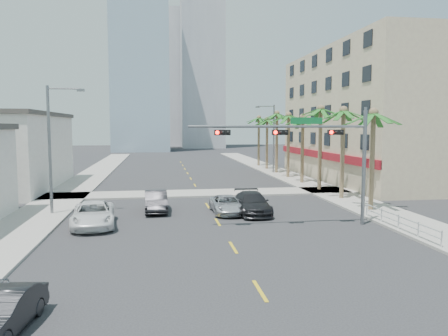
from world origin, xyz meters
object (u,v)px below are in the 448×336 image
car_lane_center (227,205)px  traffic_signal_mast (316,145)px  car_parked_far (93,214)px  car_lane_left (156,201)px  car_parked_mid (3,313)px  car_lane_right (252,203)px

car_lane_center → traffic_signal_mast: bearing=-46.5°
car_parked_far → car_lane_left: (3.82, 4.26, -0.00)m
car_parked_mid → car_lane_center: car_lane_center is taller
car_lane_left → car_lane_right: (6.80, -1.84, 0.01)m
car_parked_far → car_lane_left: bearing=42.5°
car_lane_left → car_lane_center: car_lane_left is taller
traffic_signal_mast → car_lane_left: (-9.77, 6.27, -4.31)m
car_lane_left → car_lane_right: bearing=-16.9°
car_lane_left → car_lane_right: 7.04m
car_lane_left → car_parked_mid: bearing=-105.4°
car_lane_center → car_lane_right: (1.76, -0.41, 0.13)m
traffic_signal_mast → car_parked_mid: traffic_signal_mast is taller
car_parked_far → car_lane_center: car_parked_far is taller
car_parked_mid → car_lane_right: car_lane_right is taller
car_parked_mid → traffic_signal_mast: bearing=48.2°
car_lane_left → car_lane_right: size_ratio=0.87×
traffic_signal_mast → car_lane_right: (-2.97, 4.44, -4.30)m
car_parked_mid → car_parked_far: 14.11m
car_lane_left → car_lane_right: car_lane_right is taller
traffic_signal_mast → car_parked_mid: (-14.22, -12.09, -4.43)m
car_parked_mid → car_parked_far: bearing=95.2°
car_lane_center → car_parked_far: bearing=-163.0°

